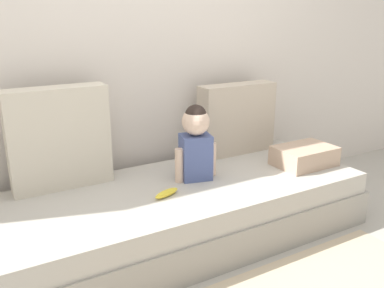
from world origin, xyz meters
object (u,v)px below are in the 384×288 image
(couch, at_px, (184,212))
(banana, at_px, (167,193))
(toddler, at_px, (196,141))
(throw_pillow_right, at_px, (237,119))
(folded_blanket, at_px, (304,156))
(throw_pillow_left, at_px, (59,138))

(couch, xyz_separation_m, banana, (-0.17, -0.10, 0.20))
(couch, xyz_separation_m, toddler, (0.11, 0.05, 0.43))
(throw_pillow_right, bearing_deg, toddler, -150.52)
(couch, bearing_deg, banana, -149.22)
(toddler, xyz_separation_m, folded_blanket, (0.76, -0.17, -0.18))
(couch, xyz_separation_m, throw_pillow_left, (-0.64, 0.35, 0.48))
(toddler, height_order, banana, toddler)
(toddler, relative_size, folded_blanket, 1.18)
(banana, bearing_deg, toddler, 28.67)
(toddler, xyz_separation_m, banana, (-0.28, -0.15, -0.22))
(throw_pillow_right, xyz_separation_m, folded_blanket, (0.24, -0.46, -0.19))
(couch, distance_m, folded_blanket, 0.92)
(toddler, bearing_deg, throw_pillow_left, 158.55)
(throw_pillow_right, xyz_separation_m, banana, (-0.80, -0.45, -0.24))
(couch, distance_m, throw_pillow_right, 0.85)
(throw_pillow_left, height_order, toddler, throw_pillow_left)
(couch, xyz_separation_m, throw_pillow_right, (0.64, 0.35, 0.44))
(couch, bearing_deg, throw_pillow_right, 28.77)
(banana, bearing_deg, couch, 30.78)
(folded_blanket, bearing_deg, banana, 179.29)
(banana, bearing_deg, throw_pillow_left, 136.29)
(throw_pillow_left, relative_size, throw_pillow_right, 1.01)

